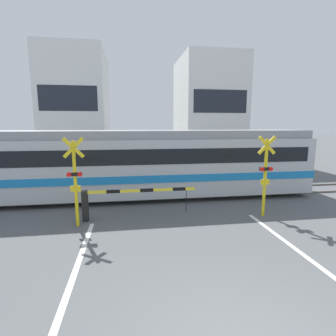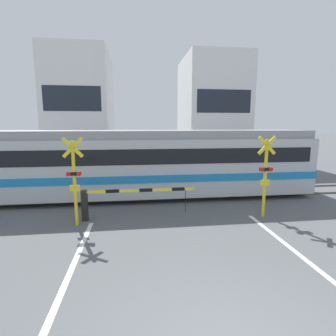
# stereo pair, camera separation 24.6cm
# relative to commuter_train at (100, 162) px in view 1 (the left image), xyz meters

# --- Properties ---
(rail_track_near) EXTENTS (50.00, 0.10, 0.08)m
(rail_track_near) POSITION_rel_commuter_train_xyz_m (2.88, -0.72, -1.61)
(rail_track_near) COLOR #5B564C
(rail_track_near) RESTS_ON ground_plane
(rail_track_far) EXTENTS (50.00, 0.10, 0.08)m
(rail_track_far) POSITION_rel_commuter_train_xyz_m (2.88, 0.72, -1.61)
(rail_track_far) COLOR #5B564C
(rail_track_far) RESTS_ON ground_plane
(commuter_train) EXTENTS (19.34, 2.94, 3.08)m
(commuter_train) POSITION_rel_commuter_train_xyz_m (0.00, 0.00, 0.00)
(commuter_train) COLOR #B7BCC1
(commuter_train) RESTS_ON ground_plane
(crossing_barrier_near) EXTENTS (4.01, 0.20, 1.09)m
(crossing_barrier_near) POSITION_rel_commuter_train_xyz_m (0.82, -2.95, -0.86)
(crossing_barrier_near) COLOR black
(crossing_barrier_near) RESTS_ON ground_plane
(crossing_barrier_far) EXTENTS (4.01, 0.20, 1.09)m
(crossing_barrier_far) POSITION_rel_commuter_train_xyz_m (4.94, 2.56, -0.86)
(crossing_barrier_far) COLOR black
(crossing_barrier_far) RESTS_ON ground_plane
(crossing_signal_left) EXTENTS (0.68, 0.15, 2.96)m
(crossing_signal_left) POSITION_rel_commuter_train_xyz_m (-0.43, -3.36, -0.02)
(crossing_signal_left) COLOR yellow
(crossing_signal_left) RESTS_ON ground_plane
(crossing_signal_right) EXTENTS (0.68, 0.15, 2.96)m
(crossing_signal_right) POSITION_rel_commuter_train_xyz_m (6.20, -3.36, -0.02)
(crossing_signal_right) COLOR yellow
(crossing_signal_right) RESTS_ON ground_plane
(pedestrian) EXTENTS (0.38, 0.22, 1.58)m
(pedestrian) POSITION_rel_commuter_train_xyz_m (4.28, 5.74, -0.76)
(pedestrian) COLOR brown
(pedestrian) RESTS_ON ground_plane
(building_left_of_street) EXTENTS (5.29, 7.27, 9.75)m
(building_left_of_street) POSITION_rel_commuter_train_xyz_m (-3.23, 13.47, 3.22)
(building_left_of_street) COLOR white
(building_left_of_street) RESTS_ON ground_plane
(building_right_of_street) EXTENTS (5.58, 7.27, 9.60)m
(building_right_of_street) POSITION_rel_commuter_train_xyz_m (9.14, 13.47, 3.15)
(building_right_of_street) COLOR white
(building_right_of_street) RESTS_ON ground_plane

